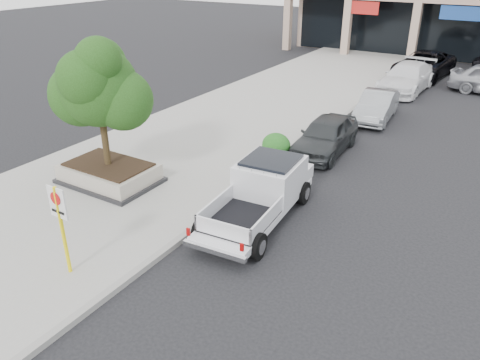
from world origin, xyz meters
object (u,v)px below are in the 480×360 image
at_px(planter_tree, 105,87).
at_px(no_parking_sign, 60,219).
at_px(planter, 109,173).
at_px(curb_car_c, 407,78).
at_px(pickup_truck, 257,196).
at_px(curb_car_a, 325,135).
at_px(curb_car_b, 377,106).
at_px(curb_car_d, 424,65).

distance_m(planter_tree, no_parking_sign, 5.35).
relative_size(planter, curb_car_c, 0.59).
height_order(planter_tree, pickup_truck, planter_tree).
height_order(planter, curb_car_a, curb_car_a).
relative_size(no_parking_sign, curb_car_a, 0.55).
xyz_separation_m(planter, pickup_truck, (5.37, 0.62, 0.34)).
xyz_separation_m(planter_tree, curb_car_a, (4.90, 6.47, -2.70)).
relative_size(pickup_truck, curb_car_b, 1.28).
distance_m(curb_car_b, curb_car_d, 9.91).
bearing_deg(curb_car_a, no_parking_sign, -103.57).
xyz_separation_m(curb_car_b, curb_car_d, (-0.02, 9.91, 0.14)).
distance_m(planter, curb_car_d, 22.34).
xyz_separation_m(planter, planter_tree, (0.13, 0.15, 2.94)).
height_order(planter, pickup_truck, pickup_truck).
bearing_deg(curb_car_c, curb_car_b, -86.10).
bearing_deg(no_parking_sign, curb_car_d, 84.11).
xyz_separation_m(no_parking_sign, curb_car_a, (2.19, 10.73, -0.92)).
xyz_separation_m(no_parking_sign, pickup_truck, (2.53, 4.72, -0.82)).
distance_m(planter, planter_tree, 2.95).
bearing_deg(curb_car_a, curb_car_c, 86.00).
xyz_separation_m(no_parking_sign, curb_car_d, (2.66, 25.76, -0.82)).
bearing_deg(pickup_truck, curb_car_a, 88.79).
distance_m(curb_car_b, curb_car_c, 5.97).
distance_m(no_parking_sign, curb_car_a, 10.99).
height_order(curb_car_a, curb_car_b, curb_car_a).
xyz_separation_m(pickup_truck, curb_car_c, (0.04, 17.10, -0.03)).
relative_size(planter, no_parking_sign, 1.39).
height_order(no_parking_sign, pickup_truck, no_parking_sign).
distance_m(planter_tree, curb_car_c, 18.52).
height_order(planter_tree, curb_car_b, planter_tree).
bearing_deg(planter_tree, pickup_truck, 5.06).
distance_m(curb_car_c, curb_car_d, 3.94).
height_order(planter, planter_tree, planter_tree).
bearing_deg(planter, curb_car_b, 64.83).
bearing_deg(curb_car_b, no_parking_sign, -104.48).
bearing_deg(curb_car_b, curb_car_d, 85.24).
relative_size(planter_tree, curb_car_c, 0.74).
bearing_deg(planter_tree, curb_car_d, 75.99).
xyz_separation_m(curb_car_a, curb_car_c, (0.38, 11.09, 0.07)).
xyz_separation_m(curb_car_c, curb_car_d, (0.08, 3.94, 0.03)).
xyz_separation_m(pickup_truck, curb_car_b, (0.15, 11.13, -0.15)).
height_order(no_parking_sign, curb_car_a, no_parking_sign).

